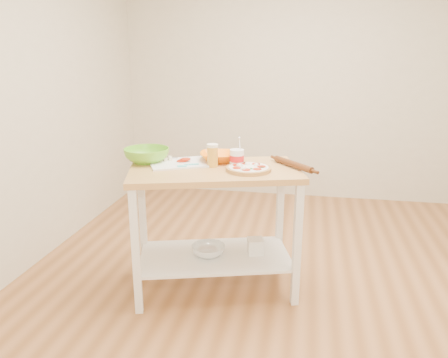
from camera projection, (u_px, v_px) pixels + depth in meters
room_shell at (291, 102)px, 2.75m from camera, size 4.04×4.54×2.74m
prep_island at (215, 204)px, 3.01m from camera, size 1.26×0.91×0.90m
pizza at (248, 168)px, 2.88m from camera, size 0.30×0.30×0.05m
cutting_board at (179, 163)px, 3.05m from camera, size 0.49×0.45×0.04m
spatula at (187, 165)px, 2.96m from camera, size 0.14×0.11×0.01m
knife at (154, 157)px, 3.17m from camera, size 0.27×0.07×0.01m
orange_bowl at (219, 157)px, 3.12m from camera, size 0.32×0.32×0.07m
green_bowl at (147, 155)px, 3.09m from camera, size 0.33×0.33×0.10m
beer_pint at (213, 155)px, 2.97m from camera, size 0.08×0.08×0.16m
yogurt_tub at (237, 158)px, 2.97m from camera, size 0.10×0.10×0.21m
rolling_pin at (293, 165)px, 2.95m from camera, size 0.28×0.32×0.04m
shelf_glass_bowl at (208, 250)px, 3.10m from camera, size 0.28×0.28×0.07m
shelf_bin at (255, 246)px, 3.13m from camera, size 0.14×0.14×0.11m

